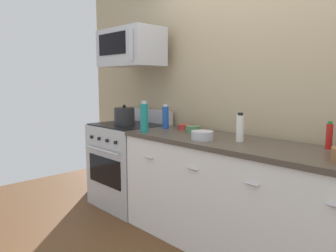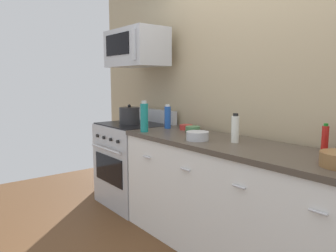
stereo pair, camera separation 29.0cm
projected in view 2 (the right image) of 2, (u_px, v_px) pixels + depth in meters
back_wall at (274, 87)px, 2.64m from camera, size 5.35×0.10×2.70m
counter_unit at (238, 202)px, 2.51m from camera, size 2.26×0.66×0.92m
range_oven at (134, 163)px, 3.68m from camera, size 0.76×0.69×1.07m
microwave at (136, 48)px, 3.53m from camera, size 0.74×0.44×0.40m
bottle_hot_sauce_red at (325, 139)px, 2.16m from camera, size 0.04×0.04×0.20m
bottle_vinegar_white at (235, 129)px, 2.50m from camera, size 0.06×0.06×0.23m
bottle_sparkling_teal at (144, 117)px, 3.02m from camera, size 0.07×0.07×0.29m
bottle_soda_blue at (168, 117)px, 3.25m from camera, size 0.06×0.06×0.24m
bowl_steel_prep at (197, 136)px, 2.61m from camera, size 0.18×0.18×0.07m
bowl_green_glaze at (193, 129)px, 3.01m from camera, size 0.14×0.14×0.06m
bowl_red_small at (186, 127)px, 3.19m from camera, size 0.13×0.13×0.05m
stockpot at (129, 116)px, 3.57m from camera, size 0.22×0.22×0.22m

